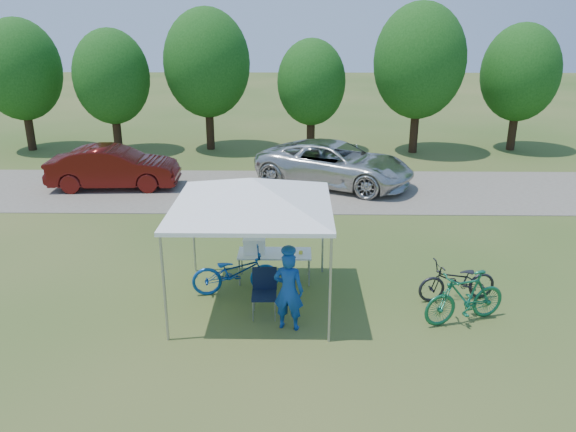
# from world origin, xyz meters

# --- Properties ---
(ground) EXTENTS (100.00, 100.00, 0.00)m
(ground) POSITION_xyz_m (0.00, 0.00, 0.00)
(ground) COLOR #2D5119
(ground) RESTS_ON ground
(gravel_strip) EXTENTS (24.00, 5.00, 0.02)m
(gravel_strip) POSITION_xyz_m (0.00, 8.00, 0.01)
(gravel_strip) COLOR gray
(gravel_strip) RESTS_ON ground
(canopy) EXTENTS (4.53, 4.53, 3.00)m
(canopy) POSITION_xyz_m (0.00, 0.00, 2.65)
(canopy) COLOR #A5A5AA
(canopy) RESTS_ON ground
(treeline) EXTENTS (24.89, 4.28, 6.30)m
(treeline) POSITION_xyz_m (-0.29, 14.05, 3.53)
(treeline) COLOR #382314
(treeline) RESTS_ON ground
(folding_table) EXTENTS (1.65, 0.69, 0.68)m
(folding_table) POSITION_xyz_m (0.40, 1.05, 0.63)
(folding_table) COLOR white
(folding_table) RESTS_ON ground
(folding_chair) EXTENTS (0.51, 0.52, 0.97)m
(folding_chair) POSITION_xyz_m (0.25, -0.47, 0.57)
(folding_chair) COLOR black
(folding_chair) RESTS_ON ground
(cooler) EXTENTS (0.49, 0.33, 0.36)m
(cooler) POSITION_xyz_m (-0.06, 1.05, 0.86)
(cooler) COLOR white
(cooler) RESTS_ON folding_table
(ice_cream_cup) EXTENTS (0.09, 0.09, 0.06)m
(ice_cream_cup) POSITION_xyz_m (0.99, 1.00, 0.71)
(ice_cream_cup) COLOR gold
(ice_cream_cup) RESTS_ON folding_table
(cyclist) EXTENTS (0.65, 0.50, 1.60)m
(cyclist) POSITION_xyz_m (0.74, -1.03, 0.80)
(cyclist) COLOR navy
(cyclist) RESTS_ON ground
(bike_blue) EXTENTS (1.98, 0.97, 0.99)m
(bike_blue) POSITION_xyz_m (-0.42, 0.41, 0.50)
(bike_blue) COLOR #114498
(bike_blue) RESTS_ON ground
(bike_green) EXTENTS (1.83, 1.05, 1.06)m
(bike_green) POSITION_xyz_m (4.19, -0.73, 0.53)
(bike_green) COLOR #16633F
(bike_green) RESTS_ON ground
(bike_dark) EXTENTS (1.77, 0.87, 0.89)m
(bike_dark) POSITION_xyz_m (4.29, 0.16, 0.44)
(bike_dark) COLOR black
(bike_dark) RESTS_ON ground
(minivan) EXTENTS (6.06, 4.63, 1.53)m
(minivan) POSITION_xyz_m (2.23, 8.67, 0.79)
(minivan) COLOR silver
(minivan) RESTS_ON gravel_strip
(sedan) EXTENTS (4.49, 1.78, 1.45)m
(sedan) POSITION_xyz_m (-5.45, 8.19, 0.75)
(sedan) COLOR #4D0F0C
(sedan) RESTS_ON gravel_strip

